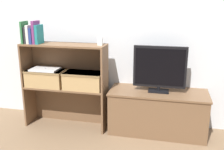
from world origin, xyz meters
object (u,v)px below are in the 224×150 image
Objects in this scene: book_forest at (25,32)px; book_ivory at (30,34)px; book_teal at (39,34)px; baby_monitor at (100,41)px; book_plum at (36,32)px; storage_basket_left at (46,77)px; tv at (160,68)px; laptop at (45,69)px; storage_basket_right at (84,80)px; book_charcoal at (27,35)px; tv_stand at (157,112)px; book_navy at (33,36)px.

book_ivory is at bearing 0.00° from book_forest.
book_teal reaches higher than baby_monitor.
book_plum reaches higher than storage_basket_left.
laptop is (-1.29, -0.08, -0.06)m from tv.
book_teal reaches higher than storage_basket_right.
book_forest reaches higher than storage_basket_right.
book_charcoal is 0.83m from baby_monitor.
book_charcoal is at bearing -175.87° from tv_stand.
tv is at bearing 5.98° from baby_monitor.
book_charcoal is at bearing 180.00° from book_plum.
book_ivory is 0.81× the size of book_plum.
tv is 3.26× the size of book_navy.
baby_monitor is at bearing -174.02° from tv.
book_teal reaches higher than book_charcoal.
book_ivory reaches higher than tv_stand.
book_charcoal is at bearing 180.00° from book_navy.
storage_basket_left and storage_basket_right have the same top height.
book_teal is at bearing -177.39° from storage_basket_right.
book_charcoal is 0.15m from book_teal.
book_charcoal is at bearing 180.00° from book_ivory.
book_charcoal is 0.80m from storage_basket_right.
tv_stand is 2.45× the size of storage_basket_right.
book_charcoal is at bearing -175.93° from tv.
storage_basket_right is at bearing 2.01° from book_charcoal.
storage_basket_right is at bearing 2.12° from book_ivory.
tv_stand is 4.41× the size of book_forest.
book_charcoal is 0.43m from laptop.
book_plum is (0.14, 0.00, 0.00)m from book_forest.
book_plum is at bearing -162.12° from laptop.
book_navy is 0.39× the size of storage_basket_left.
tv is at bearing 5.65° from storage_basket_right.
book_teal reaches higher than storage_basket_left.
book_teal reaches higher than book_ivory.
storage_basket_left is at bearing -176.36° from tv.
tv_stand is 6.21× the size of book_navy.
book_navy reaches higher than laptop.
storage_basket_right is 1.40× the size of laptop.
book_forest is 0.55m from storage_basket_left.
tv_stand is at bearing 4.13° from book_charcoal.
book_plum is at bearing -162.12° from storage_basket_left.
book_navy reaches higher than storage_basket_left.
book_charcoal is 0.90× the size of book_ivory.
book_teal reaches higher than tv.
storage_basket_right is at bearing 2.27° from book_navy.
tv_stand is 5.81× the size of book_charcoal.
book_ivory reaches higher than book_navy.
book_teal is (0.07, 0.00, 0.02)m from book_navy.
book_forest reaches higher than book_teal.
book_charcoal reaches higher than tv.
laptop is at bearing 17.88° from book_plum.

